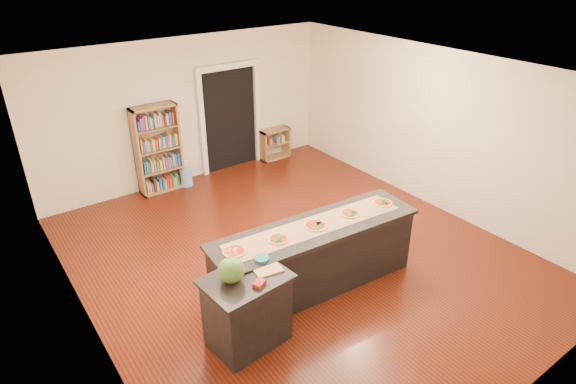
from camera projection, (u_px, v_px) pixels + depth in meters
room at (296, 172)px, 6.81m from camera, size 6.00×7.00×2.80m
doorway at (230, 113)px, 9.85m from camera, size 1.40×0.09×2.21m
kitchen_island at (315, 257)px, 6.54m from camera, size 2.94×0.80×0.97m
side_counter at (247, 310)px, 5.60m from camera, size 0.95×0.70×0.94m
bookshelf at (158, 149)px, 9.03m from camera, size 0.85×0.30×1.69m
low_shelf at (275, 144)px, 10.66m from camera, size 0.68×0.29×0.68m
waste_bin at (186, 177)px, 9.51m from camera, size 0.24×0.24×0.35m
kraft_paper at (315, 226)px, 6.33m from camera, size 2.58×0.65×0.00m
watermelon at (231, 270)px, 5.28m from camera, size 0.29×0.29×0.29m
cutting_board at (268, 270)px, 5.51m from camera, size 0.34×0.26×0.02m
package_red at (259, 283)px, 5.26m from camera, size 0.18×0.16×0.05m
package_teal at (262, 260)px, 5.64m from camera, size 0.18×0.18×0.07m
pizza_a at (234, 251)px, 5.79m from camera, size 0.31×0.31×0.02m
pizza_b at (278, 239)px, 6.02m from camera, size 0.27×0.27×0.02m
pizza_c at (316, 225)px, 6.32m from camera, size 0.31×0.31×0.02m
pizza_d at (350, 213)px, 6.61m from camera, size 0.30×0.30×0.02m
pizza_e at (383, 203)px, 6.87m from camera, size 0.30×0.30×0.02m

